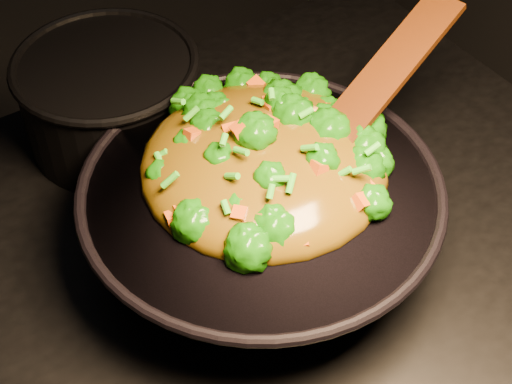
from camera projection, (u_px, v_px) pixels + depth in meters
wok at (261, 221)px, 0.92m from camera, size 0.53×0.53×0.11m
stir_fry at (264, 138)px, 0.86m from camera, size 0.32×0.32×0.10m
spatula at (365, 100)px, 0.90m from camera, size 0.31×0.12×0.13m
back_pot at (111, 100)px, 1.05m from camera, size 0.24×0.24×0.13m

